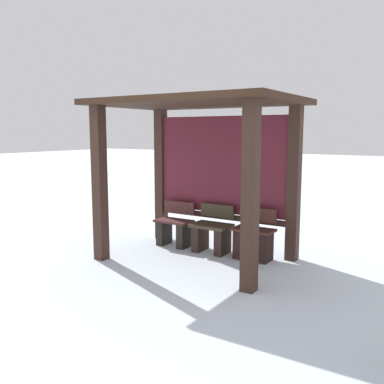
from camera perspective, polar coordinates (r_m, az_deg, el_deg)
ground_plane at (r=6.25m, az=0.60°, el=-8.98°), size 60.00×60.00×0.00m
bus_shelter at (r=6.16m, az=1.67°, el=6.67°), size 2.77×1.89×2.28m
bench_left_inside at (r=6.91m, az=-2.34°, el=-4.92°), size 0.60×0.35×0.71m
bench_center_inside at (r=6.55m, az=2.68°, el=-5.58°), size 0.60×0.40×0.72m
bench_right_inside at (r=6.24m, az=8.26°, el=-6.28°), size 0.60×0.34×0.74m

